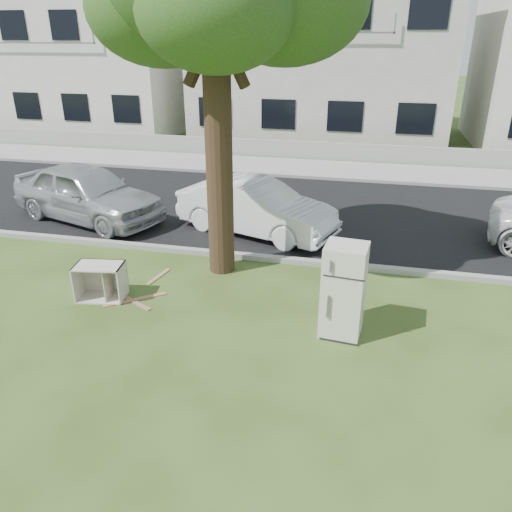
% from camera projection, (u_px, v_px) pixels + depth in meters
% --- Properties ---
extents(ground, '(120.00, 120.00, 0.00)m').
position_uv_depth(ground, '(216.00, 313.00, 9.13)').
color(ground, '#354B1A').
extents(road, '(120.00, 7.00, 0.01)m').
position_uv_depth(road, '(277.00, 209.00, 14.47)').
color(road, black).
rests_on(road, ground).
extents(kerb_near, '(120.00, 0.18, 0.12)m').
position_uv_depth(kerb_near, '(247.00, 259.00, 11.31)').
color(kerb_near, gray).
rests_on(kerb_near, ground).
extents(kerb_far, '(120.00, 0.18, 0.12)m').
position_uv_depth(kerb_far, '(295.00, 178.00, 17.63)').
color(kerb_far, gray).
rests_on(kerb_far, ground).
extents(sidewalk, '(120.00, 2.80, 0.01)m').
position_uv_depth(sidewalk, '(301.00, 168.00, 18.92)').
color(sidewalk, gray).
rests_on(sidewalk, ground).
extents(low_wall, '(120.00, 0.15, 0.70)m').
position_uv_depth(low_wall, '(307.00, 150.00, 20.20)').
color(low_wall, gray).
rests_on(low_wall, ground).
extents(townhouse_left, '(10.20, 8.16, 7.04)m').
position_uv_depth(townhouse_left, '(91.00, 58.00, 25.71)').
color(townhouse_left, white).
rests_on(townhouse_left, ground).
extents(townhouse_center, '(11.22, 8.16, 7.44)m').
position_uv_depth(townhouse_center, '(324.00, 56.00, 23.18)').
color(townhouse_center, beige).
rests_on(townhouse_center, ground).
extents(fridge, '(0.73, 0.68, 1.62)m').
position_uv_depth(fridge, '(343.00, 291.00, 8.19)').
color(fridge, white).
rests_on(fridge, ground).
extents(cabinet, '(0.97, 0.68, 0.70)m').
position_uv_depth(cabinet, '(101.00, 282.00, 9.51)').
color(cabinet, white).
rests_on(cabinet, ground).
extents(plank_a, '(1.01, 0.82, 0.02)m').
position_uv_depth(plank_a, '(135.00, 300.00, 9.55)').
color(plank_a, '#AF7A55').
rests_on(plank_a, ground).
extents(plank_b, '(0.87, 0.52, 0.02)m').
position_uv_depth(plank_b, '(134.00, 302.00, 9.48)').
color(plank_b, '#976E4F').
rests_on(plank_b, ground).
extents(plank_c, '(0.24, 0.79, 0.02)m').
position_uv_depth(plank_c, '(159.00, 276.00, 10.47)').
color(plank_c, tan).
rests_on(plank_c, ground).
extents(car_center, '(4.34, 2.66, 1.35)m').
position_uv_depth(car_center, '(256.00, 208.00, 12.52)').
color(car_center, white).
rests_on(car_center, ground).
extents(car_left, '(4.80, 3.10, 1.52)m').
position_uv_depth(car_left, '(87.00, 193.00, 13.40)').
color(car_left, '#A2A4A9').
rests_on(car_left, ground).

